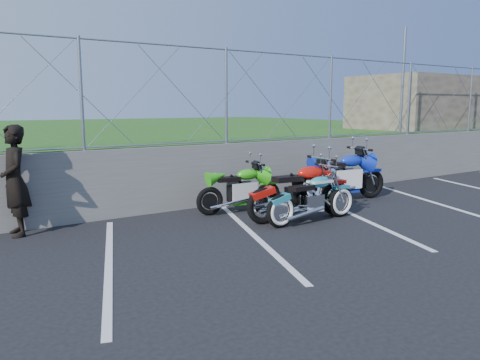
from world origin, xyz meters
TOP-DOWN VIEW (x-y plane):
  - ground at (0.00, 0.00)m, footprint 90.00×90.00m
  - retaining_wall at (0.00, 3.50)m, footprint 30.00×0.22m
  - grass_field at (0.00, 13.50)m, footprint 30.00×20.00m
  - stone_building at (10.50, 5.50)m, footprint 5.00×3.00m
  - chain_link_fence at (0.00, 3.50)m, footprint 28.00×0.03m
  - sign_pole at (7.20, 3.90)m, footprint 0.08×0.08m
  - parking_lines at (1.20, 1.00)m, footprint 18.29×4.31m
  - cruiser_turquoise at (1.42, 1.18)m, footprint 2.05×0.65m
  - naked_orange at (1.40, 1.46)m, footprint 2.28×0.77m
  - sportbike_green at (0.78, 2.60)m, footprint 1.88×0.67m
  - sportbike_blue at (3.29, 2.26)m, footprint 2.24×0.80m
  - person_standing at (-3.21, 3.13)m, footprint 0.46×0.68m

SIDE VIEW (x-z plane):
  - ground at x=0.00m, z-range 0.00..0.00m
  - parking_lines at x=1.20m, z-range 0.00..0.01m
  - cruiser_turquoise at x=1.42m, z-range -0.10..0.92m
  - sportbike_green at x=0.78m, z-range -0.07..0.90m
  - naked_orange at x=1.40m, z-range -0.08..1.05m
  - sportbike_blue at x=3.29m, z-range -0.08..1.09m
  - retaining_wall at x=0.00m, z-range 0.00..1.30m
  - grass_field at x=0.00m, z-range 0.00..1.30m
  - person_standing at x=-3.21m, z-range 0.00..1.80m
  - stone_building at x=10.50m, z-range 1.30..3.10m
  - chain_link_fence at x=0.00m, z-range 1.30..3.30m
  - sign_pole at x=7.20m, z-range 1.30..4.30m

